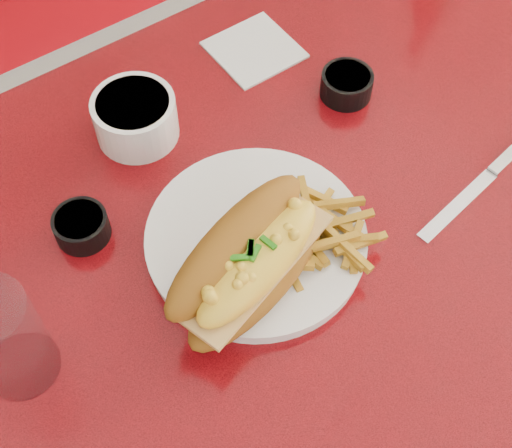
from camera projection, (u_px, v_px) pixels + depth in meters
ground at (322, 412)px, 1.45m from camera, size 8.00×8.00×0.00m
diner_table at (358, 263)px, 0.95m from camera, size 1.23×0.83×0.77m
booth_bench_far at (106, 77)px, 1.58m from camera, size 1.20×0.51×0.90m
dinner_plate at (256, 240)px, 0.76m from camera, size 0.29×0.29×0.02m
mac_hoagie at (250, 260)px, 0.70m from camera, size 0.22×0.15×0.09m
fries_pile at (312, 232)px, 0.74m from camera, size 0.12×0.12×0.03m
fork at (301, 228)px, 0.76m from camera, size 0.04×0.13×0.00m
gravy_ramekin at (135, 117)px, 0.83m from camera, size 0.12×0.12×0.05m
sauce_cup_left at (81, 226)px, 0.77m from camera, size 0.08×0.08×0.03m
sauce_cup_right at (347, 84)px, 0.88m from camera, size 0.08×0.08×0.03m
water_tumbler at (5, 340)px, 0.64m from camera, size 0.09×0.09×0.12m
knife at (487, 177)px, 0.82m from camera, size 0.20×0.05×0.01m
paper_napkin at (254, 50)px, 0.93m from camera, size 0.10×0.10×0.00m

